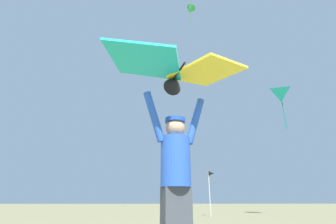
% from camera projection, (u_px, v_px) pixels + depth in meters
% --- Properties ---
extents(kite_flyer_person, '(0.80, 0.42, 1.92)m').
position_uv_depth(kite_flyer_person, '(176.00, 176.00, 2.64)').
color(kite_flyer_person, '#424751').
rests_on(kite_flyer_person, ground).
extents(held_stunt_kite, '(1.88, 1.21, 0.41)m').
position_uv_depth(held_stunt_kite, '(177.00, 71.00, 3.02)').
color(held_stunt_kite, black).
extents(distant_kite_green_far_center, '(0.98, 0.84, 1.87)m').
position_uv_depth(distant_kite_green_far_center, '(190.00, 10.00, 21.00)').
color(distant_kite_green_far_center, green).
extents(distant_kite_yellow_mid_right, '(0.68, 0.70, 0.30)m').
position_uv_depth(distant_kite_yellow_mid_right, '(185.00, 153.00, 30.14)').
color(distant_kite_yellow_mid_right, yellow).
extents(distant_kite_teal_high_right, '(1.59, 1.68, 2.58)m').
position_uv_depth(distant_kite_teal_high_right, '(281.00, 95.00, 12.83)').
color(distant_kite_teal_high_right, '#19B2AD').
extents(distant_kite_yellow_low_left, '(1.42, 1.32, 2.25)m').
position_uv_depth(distant_kite_yellow_low_left, '(132.00, 53.00, 31.83)').
color(distant_kite_yellow_low_left, yellow).
extents(marker_flag, '(0.30, 0.24, 2.06)m').
position_uv_depth(marker_flag, '(211.00, 177.00, 11.52)').
color(marker_flag, silver).
rests_on(marker_flag, ground).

